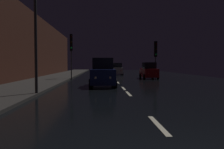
{
  "coord_description": "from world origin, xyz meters",
  "views": [
    {
      "loc": [
        -1.66,
        -3.58,
        1.76
      ],
      "look_at": [
        -0.87,
        12.48,
        1.04
      ],
      "focal_mm": 37.48,
      "sensor_mm": 36.0,
      "label": 1
    }
  ],
  "objects_px": {
    "car_approaching_headlights": "(103,73)",
    "car_distant_taillights": "(117,69)",
    "traffic_light_far_left": "(71,46)",
    "streetlamp_overhead": "(44,6)",
    "car_parked_right_far": "(149,71)",
    "traffic_light_far_right": "(156,52)"
  },
  "relations": [
    {
      "from": "traffic_light_far_left",
      "to": "streetlamp_overhead",
      "type": "xyz_separation_m",
      "value": [
        0.24,
        -13.99,
        1.13
      ]
    },
    {
      "from": "traffic_light_far_right",
      "to": "car_parked_right_far",
      "type": "height_order",
      "value": "traffic_light_far_right"
    },
    {
      "from": "traffic_light_far_left",
      "to": "car_distant_taillights",
      "type": "height_order",
      "value": "traffic_light_far_left"
    },
    {
      "from": "car_parked_right_far",
      "to": "traffic_light_far_left",
      "type": "bearing_deg",
      "value": 96.45
    },
    {
      "from": "traffic_light_far_right",
      "to": "traffic_light_far_left",
      "type": "bearing_deg",
      "value": -89.6
    },
    {
      "from": "traffic_light_far_left",
      "to": "streetlamp_overhead",
      "type": "height_order",
      "value": "streetlamp_overhead"
    },
    {
      "from": "car_approaching_headlights",
      "to": "car_distant_taillights",
      "type": "relative_size",
      "value": 1.14
    },
    {
      "from": "car_approaching_headlights",
      "to": "traffic_light_far_right",
      "type": "bearing_deg",
      "value": 145.42
    },
    {
      "from": "car_parked_right_far",
      "to": "streetlamp_overhead",
      "type": "bearing_deg",
      "value": 149.1
    },
    {
      "from": "car_approaching_headlights",
      "to": "car_distant_taillights",
      "type": "height_order",
      "value": "car_approaching_headlights"
    },
    {
      "from": "streetlamp_overhead",
      "to": "car_parked_right_far",
      "type": "distance_m",
      "value": 17.98
    },
    {
      "from": "car_distant_taillights",
      "to": "traffic_light_far_left",
      "type": "bearing_deg",
      "value": 152.19
    },
    {
      "from": "traffic_light_far_right",
      "to": "car_distant_taillights",
      "type": "relative_size",
      "value": 1.17
    },
    {
      "from": "streetlamp_overhead",
      "to": "car_distant_taillights",
      "type": "height_order",
      "value": "streetlamp_overhead"
    },
    {
      "from": "car_approaching_headlights",
      "to": "car_parked_right_far",
      "type": "distance_m",
      "value": 11.09
    },
    {
      "from": "traffic_light_far_left",
      "to": "streetlamp_overhead",
      "type": "bearing_deg",
      "value": -7.49
    },
    {
      "from": "car_approaching_headlights",
      "to": "traffic_light_far_left",
      "type": "bearing_deg",
      "value": -157.32
    },
    {
      "from": "streetlamp_overhead",
      "to": "car_approaching_headlights",
      "type": "xyz_separation_m",
      "value": [
        3.29,
        5.53,
        -3.91
      ]
    },
    {
      "from": "traffic_light_far_right",
      "to": "car_parked_right_far",
      "type": "bearing_deg",
      "value": -99.85
    },
    {
      "from": "traffic_light_far_left",
      "to": "car_parked_right_far",
      "type": "xyz_separation_m",
      "value": [
        9.24,
        1.04,
        -2.9
      ]
    },
    {
      "from": "streetlamp_overhead",
      "to": "car_parked_right_far",
      "type": "bearing_deg",
      "value": 59.1
    },
    {
      "from": "car_distant_taillights",
      "to": "car_parked_right_far",
      "type": "height_order",
      "value": "car_parked_right_far"
    }
  ]
}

